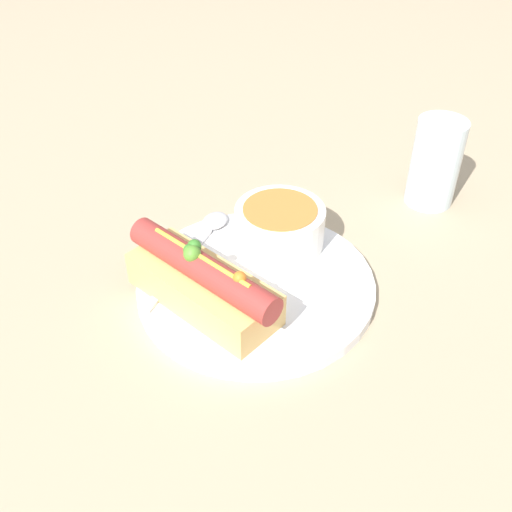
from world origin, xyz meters
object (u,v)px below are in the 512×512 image
object	(u,v)px
soup_bowl	(280,225)
spoon	(204,236)
drinking_glass	(435,163)
hot_dog	(203,282)

from	to	relation	value
soup_bowl	spoon	world-z (taller)	soup_bowl
drinking_glass	hot_dog	bearing A→B (deg)	-94.84
hot_dog	spoon	size ratio (longest dim) A/B	1.09
hot_dog	soup_bowl	bearing A→B (deg)	93.37
soup_bowl	drinking_glass	distance (m)	0.22
soup_bowl	hot_dog	bearing A→B (deg)	-80.27
spoon	drinking_glass	bearing A→B (deg)	-48.71
drinking_glass	spoon	bearing A→B (deg)	-112.34
hot_dog	spoon	xyz separation A→B (m)	(-0.08, 0.06, -0.02)
hot_dog	soup_bowl	world-z (taller)	hot_dog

